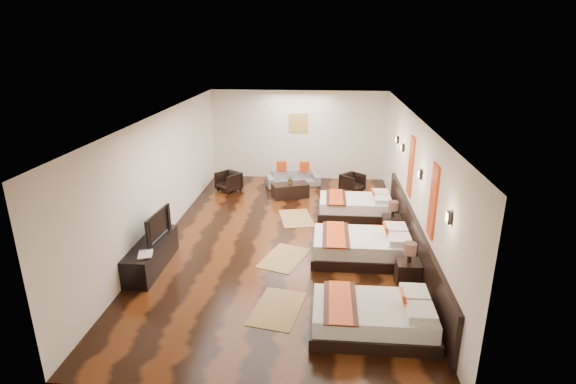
# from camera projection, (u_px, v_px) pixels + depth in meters

# --- Properties ---
(floor) EXTENTS (5.50, 9.50, 0.01)m
(floor) POSITION_uv_depth(u_px,v_px,m) (284.00, 239.00, 10.24)
(floor) COLOR black
(floor) RESTS_ON ground
(ceiling) EXTENTS (5.50, 9.50, 0.01)m
(ceiling) POSITION_uv_depth(u_px,v_px,m) (284.00, 116.00, 9.32)
(ceiling) COLOR white
(ceiling) RESTS_ON floor
(back_wall) EXTENTS (5.50, 0.01, 2.80)m
(back_wall) POSITION_uv_depth(u_px,v_px,m) (298.00, 135.00, 14.25)
(back_wall) COLOR silver
(back_wall) RESTS_ON floor
(left_wall) EXTENTS (0.01, 9.50, 2.80)m
(left_wall) POSITION_uv_depth(u_px,v_px,m) (161.00, 177.00, 10.00)
(left_wall) COLOR silver
(left_wall) RESTS_ON floor
(right_wall) EXTENTS (0.01, 9.50, 2.80)m
(right_wall) POSITION_uv_depth(u_px,v_px,m) (413.00, 184.00, 9.56)
(right_wall) COLOR silver
(right_wall) RESTS_ON floor
(headboard_panel) EXTENTS (0.08, 6.60, 0.90)m
(headboard_panel) POSITION_uv_depth(u_px,v_px,m) (414.00, 240.00, 9.12)
(headboard_panel) COLOR black
(headboard_panel) RESTS_ON floor
(bed_near) EXTENTS (1.92, 1.21, 0.73)m
(bed_near) POSITION_uv_depth(u_px,v_px,m) (374.00, 317.00, 6.96)
(bed_near) COLOR black
(bed_near) RESTS_ON floor
(bed_mid) EXTENTS (2.05, 1.29, 0.78)m
(bed_mid) POSITION_uv_depth(u_px,v_px,m) (363.00, 247.00, 9.26)
(bed_mid) COLOR black
(bed_mid) RESTS_ON floor
(bed_far) EXTENTS (1.89, 1.19, 0.72)m
(bed_far) POSITION_uv_depth(u_px,v_px,m) (356.00, 206.00, 11.52)
(bed_far) COLOR black
(bed_far) RESTS_ON floor
(nightstand_a) EXTENTS (0.43, 0.43, 0.85)m
(nightstand_a) POSITION_uv_depth(u_px,v_px,m) (408.00, 271.00, 8.25)
(nightstand_a) COLOR black
(nightstand_a) RESTS_ON floor
(nightstand_b) EXTENTS (0.42, 0.42, 0.83)m
(nightstand_b) POSITION_uv_depth(u_px,v_px,m) (392.00, 223.00, 10.36)
(nightstand_b) COLOR black
(nightstand_b) RESTS_ON floor
(jute_mat_near) EXTENTS (0.96, 1.32, 0.01)m
(jute_mat_near) POSITION_uv_depth(u_px,v_px,m) (278.00, 308.00, 7.62)
(jute_mat_near) COLOR #9A7E4E
(jute_mat_near) RESTS_ON floor
(jute_mat_mid) EXTENTS (1.09, 1.38, 0.01)m
(jute_mat_mid) POSITION_uv_depth(u_px,v_px,m) (284.00, 258.00, 9.35)
(jute_mat_mid) COLOR #9A7E4E
(jute_mat_mid) RESTS_ON floor
(jute_mat_far) EXTENTS (0.99, 1.33, 0.01)m
(jute_mat_far) POSITION_uv_depth(u_px,v_px,m) (296.00, 218.00, 11.40)
(jute_mat_far) COLOR #9A7E4E
(jute_mat_far) RESTS_ON floor
(tv_console) EXTENTS (0.50, 1.80, 0.55)m
(tv_console) POSITION_uv_depth(u_px,v_px,m) (151.00, 255.00, 8.90)
(tv_console) COLOR black
(tv_console) RESTS_ON floor
(tv) EXTENTS (0.22, 1.03, 0.59)m
(tv) POSITION_uv_depth(u_px,v_px,m) (154.00, 226.00, 8.84)
(tv) COLOR black
(tv) RESTS_ON tv_console
(book) EXTENTS (0.35, 0.41, 0.03)m
(book) POSITION_uv_depth(u_px,v_px,m) (138.00, 255.00, 8.25)
(book) COLOR black
(book) RESTS_ON tv_console
(figurine) EXTENTS (0.32, 0.32, 0.32)m
(figurine) POSITION_uv_depth(u_px,v_px,m) (163.00, 219.00, 9.50)
(figurine) COLOR brown
(figurine) RESTS_ON tv_console
(sofa) EXTENTS (1.73, 1.06, 0.47)m
(sofa) POSITION_uv_depth(u_px,v_px,m) (293.00, 178.00, 13.84)
(sofa) COLOR slate
(sofa) RESTS_ON floor
(armchair_left) EXTENTS (0.86, 0.87, 0.57)m
(armchair_left) POSITION_uv_depth(u_px,v_px,m) (229.00, 181.00, 13.38)
(armchair_left) COLOR black
(armchair_left) RESTS_ON floor
(armchair_right) EXTENTS (0.83, 0.83, 0.54)m
(armchair_right) POSITION_uv_depth(u_px,v_px,m) (352.00, 183.00, 13.31)
(armchair_right) COLOR black
(armchair_right) RESTS_ON floor
(coffee_table) EXTENTS (1.11, 0.82, 0.40)m
(coffee_table) POSITION_uv_depth(u_px,v_px,m) (290.00, 190.00, 12.86)
(coffee_table) COLOR black
(coffee_table) RESTS_ON floor
(table_plant) EXTENTS (0.29, 0.27, 0.26)m
(table_plant) POSITION_uv_depth(u_px,v_px,m) (291.00, 179.00, 12.77)
(table_plant) COLOR #2D5F1F
(table_plant) RESTS_ON coffee_table
(orange_panel_a) EXTENTS (0.04, 0.40, 1.30)m
(orange_panel_a) POSITION_uv_depth(u_px,v_px,m) (433.00, 201.00, 7.67)
(orange_panel_a) COLOR #D86014
(orange_panel_a) RESTS_ON right_wall
(orange_panel_b) EXTENTS (0.04, 0.40, 1.30)m
(orange_panel_b) POSITION_uv_depth(u_px,v_px,m) (411.00, 166.00, 9.74)
(orange_panel_b) COLOR #D86014
(orange_panel_b) RESTS_ON right_wall
(sconce_near) EXTENTS (0.07, 0.12, 0.18)m
(sconce_near) POSITION_uv_depth(u_px,v_px,m) (449.00, 218.00, 6.59)
(sconce_near) COLOR black
(sconce_near) RESTS_ON right_wall
(sconce_mid) EXTENTS (0.07, 0.12, 0.18)m
(sconce_mid) POSITION_uv_depth(u_px,v_px,m) (420.00, 174.00, 8.66)
(sconce_mid) COLOR black
(sconce_mid) RESTS_ON right_wall
(sconce_far) EXTENTS (0.07, 0.12, 0.18)m
(sconce_far) POSITION_uv_depth(u_px,v_px,m) (403.00, 148.00, 10.73)
(sconce_far) COLOR black
(sconce_far) RESTS_ON right_wall
(sconce_lounge) EXTENTS (0.07, 0.12, 0.18)m
(sconce_lounge) POSITION_uv_depth(u_px,v_px,m) (397.00, 140.00, 11.58)
(sconce_lounge) COLOR black
(sconce_lounge) RESTS_ON right_wall
(gold_artwork) EXTENTS (0.60, 0.04, 0.60)m
(gold_artwork) POSITION_uv_depth(u_px,v_px,m) (298.00, 123.00, 14.10)
(gold_artwork) COLOR #AD873F
(gold_artwork) RESTS_ON back_wall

